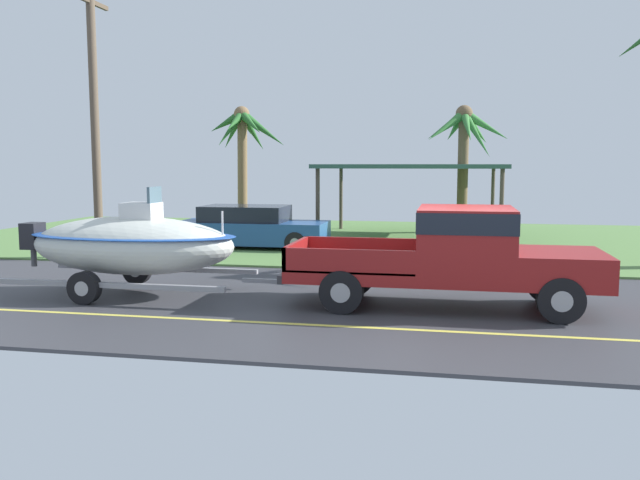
# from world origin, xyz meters

# --- Properties ---
(ground) EXTENTS (36.00, 22.00, 0.11)m
(ground) POSITION_xyz_m (0.00, 8.38, -0.01)
(ground) COLOR #38383D
(pickup_truck_towing) EXTENTS (6.02, 2.07, 1.91)m
(pickup_truck_towing) POSITION_xyz_m (0.22, 0.06, 1.06)
(pickup_truck_towing) COLOR maroon
(pickup_truck_towing) RESTS_ON ground
(boat_on_trailer) EXTENTS (5.77, 2.42, 2.25)m
(boat_on_trailer) POSITION_xyz_m (-6.52, 0.06, 1.04)
(boat_on_trailer) COLOR gray
(boat_on_trailer) RESTS_ON ground
(parked_sedan_near) EXTENTS (4.77, 1.93, 1.38)m
(parked_sedan_near) POSITION_xyz_m (-6.33, 7.71, 0.67)
(parked_sedan_near) COLOR #234C89
(parked_sedan_near) RESTS_ON ground
(carport_awning) EXTENTS (6.53, 5.27, 2.70)m
(carport_awning) POSITION_xyz_m (-1.46, 11.76, 2.58)
(carport_awning) COLOR #4C4238
(carport_awning) RESTS_ON ground
(palm_tree_near_right) EXTENTS (3.33, 2.91, 5.05)m
(palm_tree_near_right) POSITION_xyz_m (-8.41, 13.49, 3.81)
(palm_tree_near_right) COLOR brown
(palm_tree_near_right) RESTS_ON ground
(palm_tree_mid) EXTENTS (3.26, 3.31, 4.96)m
(palm_tree_mid) POSITION_xyz_m (0.42, 13.74, 3.69)
(palm_tree_mid) COLOR brown
(palm_tree_mid) RESTS_ON ground
(utility_pole) EXTENTS (0.24, 1.80, 7.77)m
(utility_pole) POSITION_xyz_m (-9.93, 4.70, 4.04)
(utility_pole) COLOR brown
(utility_pole) RESTS_ON ground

